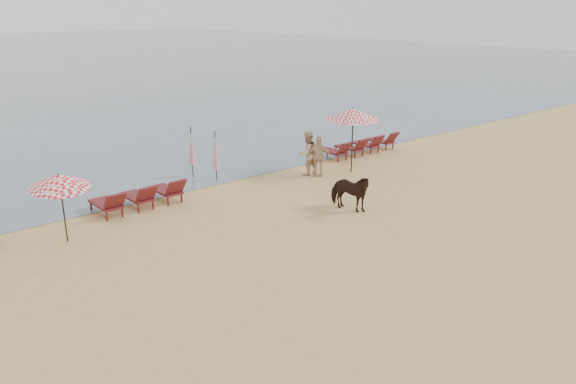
% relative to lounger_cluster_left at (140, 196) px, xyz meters
% --- Properties ---
extents(ground, '(120.00, 120.00, 0.00)m').
position_rel_lounger_cluster_left_xyz_m(ground, '(3.06, -9.47, -0.45)').
color(ground, tan).
rests_on(ground, ground).
extents(lounger_cluster_left, '(3.00, 1.82, 0.65)m').
position_rel_lounger_cluster_left_xyz_m(lounger_cluster_left, '(0.00, 0.00, 0.00)').
color(lounger_cluster_left, '#5B151C').
rests_on(lounger_cluster_left, ground).
extents(lounger_cluster_right, '(3.98, 1.72, 0.63)m').
position_rel_lounger_cluster_left_xyz_m(lounger_cluster_right, '(11.55, 0.32, -0.02)').
color(lounger_cluster_right, '#5B151C').
rests_on(lounger_cluster_right, ground).
extents(umbrella_open_left_b, '(1.74, 1.77, 2.22)m').
position_rel_lounger_cluster_left_xyz_m(umbrella_open_left_b, '(-3.01, -1.29, 1.47)').
color(umbrella_open_left_b, black).
rests_on(umbrella_open_left_b, ground).
extents(umbrella_open_right, '(2.28, 2.28, 2.78)m').
position_rel_lounger_cluster_left_xyz_m(umbrella_open_right, '(9.00, -1.54, 2.05)').
color(umbrella_open_right, black).
rests_on(umbrella_open_right, ground).
extents(umbrella_closed_left, '(0.25, 0.25, 2.08)m').
position_rel_lounger_cluster_left_xyz_m(umbrella_closed_left, '(3.80, 0.97, 0.83)').
color(umbrella_closed_left, black).
rests_on(umbrella_closed_left, ground).
extents(umbrella_closed_right, '(0.26, 0.26, 2.13)m').
position_rel_lounger_cluster_left_xyz_m(umbrella_closed_right, '(3.37, 2.12, 0.86)').
color(umbrella_closed_right, black).
rests_on(umbrella_closed_right, ground).
extents(cow, '(1.16, 1.74, 1.35)m').
position_rel_lounger_cluster_left_xyz_m(cow, '(5.49, -4.85, 0.22)').
color(cow, black).
rests_on(cow, ground).
extents(beachgoer_right_a, '(0.92, 0.72, 1.86)m').
position_rel_lounger_cluster_left_xyz_m(beachgoer_right_a, '(7.27, -0.65, 0.48)').
color(beachgoer_right_a, tan).
rests_on(beachgoer_right_a, ground).
extents(beachgoer_right_b, '(1.02, 0.98, 1.70)m').
position_rel_lounger_cluster_left_xyz_m(beachgoer_right_b, '(7.46, -1.16, 0.40)').
color(beachgoer_right_b, tan).
rests_on(beachgoer_right_b, ground).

